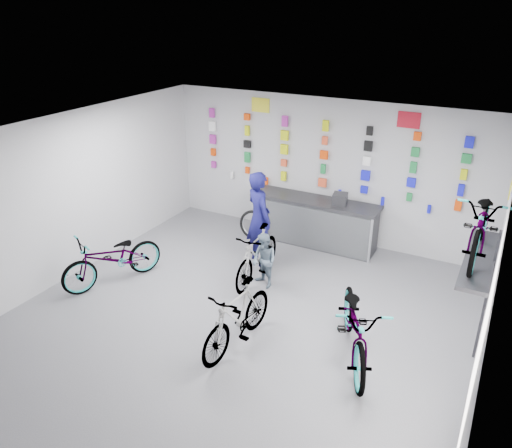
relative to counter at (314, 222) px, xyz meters
The scene contains 20 objects.
floor 3.57m from the counter, 90.00° to the right, with size 8.00×8.00×0.00m, color #515156.
ceiling 4.34m from the counter, 90.00° to the right, with size 8.00×8.00×0.00m, color white.
wall_back 1.11m from the counter, 90.00° to the left, with size 7.00×7.00×0.00m, color #BAB9BC.
wall_left 5.08m from the counter, 134.67° to the right, with size 8.00×8.00×0.00m, color #BAB9BC.
wall_right 5.08m from the counter, 45.33° to the right, with size 8.00×8.00×0.00m, color #BAB9BC.
counter is the anchor object (origin of this frame).
merch_wall 1.39m from the counter, 83.86° to the left, with size 5.56×0.08×1.56m.
wall_bracket 4.18m from the counter, 35.12° to the right, with size 0.39×1.90×2.00m.
sign_left 2.73m from the counter, 163.67° to the left, with size 0.42×0.02×0.30m, color yellow.
sign_right 2.78m from the counter, 15.36° to the left, with size 0.42×0.02×0.30m, color red.
sign_side 4.72m from the counter, 33.92° to the right, with size 0.02×0.40×0.30m, color yellow.
bike_left 4.13m from the counter, 128.65° to the right, with size 0.66×1.89×0.99m, color gray.
bike_center 3.77m from the counter, 85.08° to the right, with size 0.48×1.70×1.02m, color gray.
bike_right 3.72m from the counter, 58.82° to the right, with size 0.72×2.08×1.09m, color gray.
bike_service 1.93m from the counter, 100.01° to the right, with size 0.48×1.69×1.01m, color gray.
bike_wall 4.30m from the counter, 35.76° to the right, with size 0.63×1.80×0.95m, color gray.
clerk 1.48m from the counter, 116.89° to the right, with size 0.68×0.45×1.86m, color #100F49.
customer 2.04m from the counter, 93.47° to the right, with size 0.49×0.38×1.01m, color slate.
spare_wheel 1.31m from the counter, 163.49° to the right, with size 0.64×0.16×0.64m.
register 0.82m from the counter, ahead, with size 0.28×0.30×0.22m, color black.
Camera 1 is at (3.44, -5.47, 4.72)m, focal length 35.00 mm.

